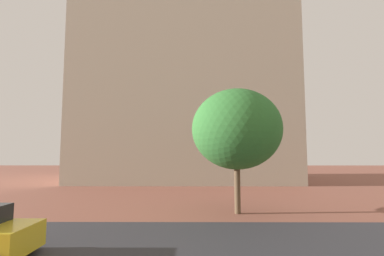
{
  "coord_description": "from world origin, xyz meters",
  "views": [
    {
      "loc": [
        -0.14,
        -1.49,
        2.99
      ],
      "look_at": [
        -0.2,
        11.07,
        4.14
      ],
      "focal_mm": 26.25,
      "sensor_mm": 36.0,
      "label": 1
    }
  ],
  "objects": [
    {
      "name": "landmark_building",
      "position": [
        -1.11,
        31.34,
        11.28
      ],
      "size": [
        23.06,
        14.29,
        40.33
      ],
      "color": "#B2A893",
      "rests_on": "ground_plane"
    },
    {
      "name": "tree_curb_far",
      "position": [
        2.07,
        12.85,
        4.24
      ],
      "size": [
        4.59,
        4.59,
        6.31
      ],
      "color": "brown",
      "rests_on": "ground_plane"
    },
    {
      "name": "street_asphalt_strip",
      "position": [
        0.0,
        8.01,
        0.0
      ],
      "size": [
        120.0,
        6.15,
        0.0
      ],
      "primitive_type": "cube",
      "color": "#2D2D33",
      "rests_on": "ground_plane"
    },
    {
      "name": "ground_plane",
      "position": [
        0.0,
        10.0,
        0.0
      ],
      "size": [
        120.0,
        120.0,
        0.0
      ],
      "primitive_type": "plane",
      "color": "brown"
    }
  ]
}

